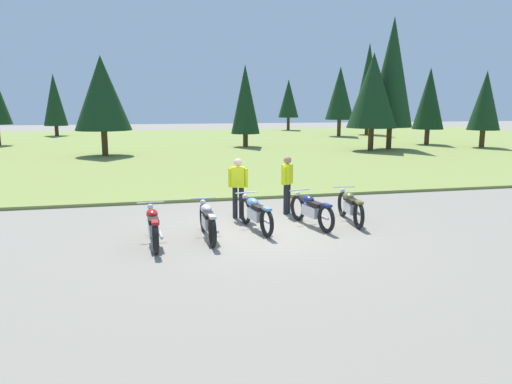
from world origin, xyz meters
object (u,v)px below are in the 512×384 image
Objects in this scene: rider_with_back_turned at (287,181)px; rider_in_hivis_vest at (238,185)px; motorcycle_olive at (350,206)px; motorcycle_silver at (208,220)px; motorcycle_sky_blue at (255,213)px; motorcycle_red at (153,226)px; motorcycle_navy at (311,210)px.

rider_with_back_turned is 1.00× the size of rider_in_hivis_vest.
motorcycle_olive is at bearing -44.61° from rider_with_back_turned.
motorcycle_silver is at bearing -120.48° from rider_in_hivis_vest.
rider_in_hivis_vest is (-0.18, 1.35, 0.51)m from motorcycle_sky_blue.
motorcycle_silver is 2.22m from rider_in_hivis_vest.
rider_in_hivis_vest is at bearing 97.48° from motorcycle_sky_blue.
motorcycle_red and motorcycle_navy have the same top height.
motorcycle_red and motorcycle_sky_blue have the same top height.
motorcycle_olive is at bearing 10.71° from motorcycle_silver.
rider_with_back_turned and rider_in_hivis_vest have the same top height.
motorcycle_sky_blue is 1.25× the size of rider_with_back_turned.
motorcycle_silver is 1.37m from motorcycle_sky_blue.
rider_with_back_turned reaches higher than motorcycle_sky_blue.
motorcycle_navy is at bearing -171.33° from motorcycle_olive.
motorcycle_silver is 1.01× the size of motorcycle_navy.
motorcycle_silver is 1.26× the size of rider_with_back_turned.
motorcycle_silver is at bearing -158.02° from motorcycle_sky_blue.
rider_with_back_turned is (3.84, 2.34, 0.51)m from motorcycle_red.
rider_in_hivis_vest reaches higher than motorcycle_olive.
motorcycle_red is 4.11m from motorcycle_navy.
rider_in_hivis_vest is (-2.85, 1.11, 0.51)m from motorcycle_olive.
rider_with_back_turned is 1.50m from rider_in_hivis_vest.
motorcycle_sky_blue is at bearing -129.54° from rider_with_back_turned.
motorcycle_silver and motorcycle_sky_blue have the same top height.
motorcycle_red is 1.00× the size of motorcycle_silver.
motorcycle_red and motorcycle_olive have the same top height.
motorcycle_navy is at bearing 11.34° from motorcycle_red.
motorcycle_red is at bearing -148.67° from rider_with_back_turned.
motorcycle_silver is at bearing -169.29° from motorcycle_olive.
rider_with_back_turned is (1.30, 1.58, 0.51)m from motorcycle_sky_blue.
motorcycle_red is 1.26× the size of rider_with_back_turned.
rider_with_back_turned reaches higher than motorcycle_silver.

